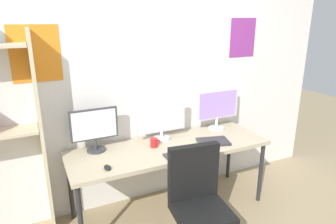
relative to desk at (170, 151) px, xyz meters
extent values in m
cube|color=silver|center=(0.00, 0.42, 0.61)|extent=(4.45, 0.10, 2.60)
cube|color=orange|center=(-1.13, 0.37, 1.00)|extent=(0.42, 0.01, 0.50)
cube|color=#8C338C|center=(1.12, 0.37, 1.08)|extent=(0.36, 0.01, 0.45)
cube|color=tan|center=(0.00, 0.00, 0.03)|extent=(2.05, 0.68, 0.04)
cylinder|color=#262628|center=(-0.97, -0.29, -0.34)|extent=(0.04, 0.04, 0.70)
cylinder|color=#262628|center=(0.97, -0.29, -0.34)|extent=(0.04, 0.04, 0.70)
cylinder|color=#262628|center=(-0.97, 0.29, -0.34)|extent=(0.04, 0.04, 0.70)
cylinder|color=#262628|center=(0.97, 0.29, -0.34)|extent=(0.04, 0.04, 0.70)
cube|color=beige|center=(-1.17, 0.23, 0.27)|extent=(0.03, 0.28, 1.91)
cube|color=black|center=(-0.08, -0.76, -0.22)|extent=(0.49, 0.49, 0.08)
cube|color=black|center=(-0.06, -0.58, 0.06)|extent=(0.45, 0.12, 0.48)
cylinder|color=#38383D|center=(-0.70, 0.21, 0.06)|extent=(0.18, 0.18, 0.02)
cylinder|color=#38383D|center=(-0.70, 0.21, 0.12)|extent=(0.03, 0.03, 0.10)
cube|color=#38383D|center=(-0.70, 0.21, 0.33)|extent=(0.45, 0.03, 0.31)
cube|color=white|center=(-0.70, 0.20, 0.33)|extent=(0.42, 0.01, 0.28)
cylinder|color=silver|center=(0.00, 0.21, 0.06)|extent=(0.18, 0.18, 0.02)
cylinder|color=silver|center=(0.00, 0.21, 0.11)|extent=(0.03, 0.03, 0.07)
cube|color=silver|center=(0.00, 0.21, 0.30)|extent=(0.55, 0.03, 0.33)
cube|color=white|center=(0.00, 0.20, 0.30)|extent=(0.50, 0.01, 0.29)
cylinder|color=silver|center=(0.70, 0.21, 0.06)|extent=(0.18, 0.18, 0.02)
cylinder|color=silver|center=(0.70, 0.21, 0.13)|extent=(0.03, 0.03, 0.11)
cube|color=silver|center=(0.70, 0.21, 0.35)|extent=(0.54, 0.03, 0.34)
cube|color=#B28CE5|center=(0.70, 0.20, 0.35)|extent=(0.50, 0.01, 0.30)
cube|color=#38383D|center=(0.00, -0.23, 0.06)|extent=(0.32, 0.13, 0.02)
ellipsoid|color=black|center=(-0.70, -0.20, 0.07)|extent=(0.06, 0.10, 0.03)
cube|color=#2D2D2D|center=(0.45, -0.11, 0.06)|extent=(0.37, 0.30, 0.02)
cylinder|color=red|center=(-0.16, 0.05, 0.10)|extent=(0.08, 0.08, 0.09)
torus|color=red|center=(-0.12, 0.05, 0.10)|extent=(0.06, 0.01, 0.06)
camera|label=1|loc=(-1.22, -2.52, 1.30)|focal=32.01mm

